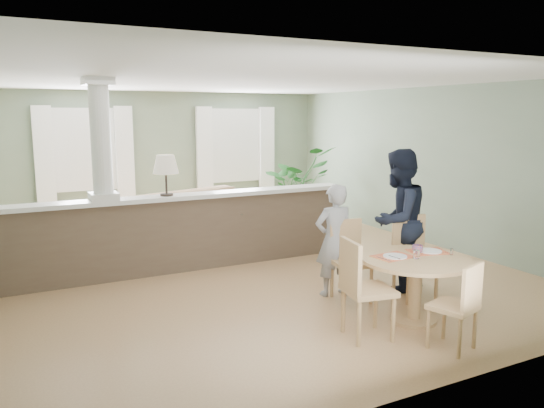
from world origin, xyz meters
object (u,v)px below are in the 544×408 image
sofa (193,219)px  chair_far_man (413,253)px  chair_far_boy (349,256)px  chair_near (460,303)px  child_person (334,240)px  houseplant (297,185)px  chair_side (361,284)px  man_person (398,220)px  dining_table (415,271)px

sofa → chair_far_man: (1.52, -3.82, 0.11)m
chair_far_boy → chair_near: (0.07, -1.69, -0.06)m
chair_far_man → child_person: (-0.83, 0.49, 0.14)m
houseplant → chair_side: houseplant is taller
sofa → chair_near: bearing=-98.3°
chair_near → chair_side: chair_side is taller
houseplant → chair_far_man: bearing=-102.1°
houseplant → man_person: man_person is taller
dining_table → chair_far_man: (0.52, 0.63, -0.01)m
chair_near → man_person: man_person is taller
chair_side → child_person: 1.32m
houseplant → man_person: bearing=-102.8°
chair_far_man → chair_side: size_ratio=0.99×
child_person → man_person: man_person is taller
houseplant → chair_side: (-2.29, -5.28, -0.23)m
sofa → chair_side: 4.55m
chair_side → man_person: size_ratio=0.56×
sofa → houseplant: 2.62m
chair_far_man → chair_side: chair_side is taller
chair_far_boy → chair_near: chair_far_boy is taller
chair_far_man → chair_side: bearing=-137.6°
chair_far_boy → child_person: (-0.10, 0.19, 0.17)m
chair_side → man_person: 1.73m
sofa → chair_side: bearing=-105.1°
dining_table → man_person: size_ratio=0.65×
sofa → chair_far_boy: size_ratio=3.16×
man_person → houseplant: bearing=-121.5°
dining_table → chair_side: size_ratio=1.16×
chair_near → chair_far_man: bearing=-133.1°
sofa → child_person: (0.69, -3.33, 0.25)m
man_person → child_person: bearing=-30.2°
dining_table → chair_side: (-0.79, -0.10, -0.01)m
sofa → dining_table: bearing=-95.1°
houseplant → chair_near: size_ratio=1.84×
houseplant → chair_far_boy: houseplant is taller
chair_side → chair_far_boy: bearing=-19.1°
sofa → dining_table: sofa is taller
sofa → chair_near: 5.28m
dining_table → chair_far_man: chair_far_man is taller
chair_far_boy → chair_side: (-0.58, -1.03, 0.03)m
chair_side → man_person: (1.33, 1.05, 0.34)m
chair_side → chair_far_man: bearing=-50.8°
dining_table → child_person: bearing=105.2°
houseplant → man_person: 4.35m
chair_side → sofa: bearing=13.0°
dining_table → chair_far_boy: chair_far_boy is taller
chair_far_man → dining_table: bearing=-116.3°
houseplant → child_person: 4.45m
houseplant → dining_table: 5.40m
dining_table → chair_near: size_ratio=1.36×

